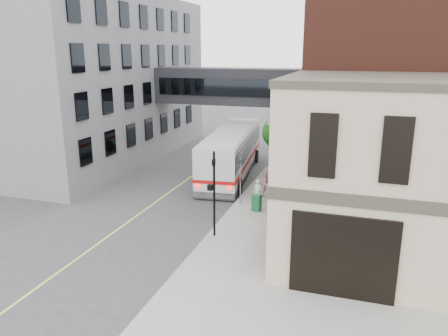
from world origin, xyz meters
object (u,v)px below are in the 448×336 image
Objects in this scene: pedestrian_a at (258,192)px; pedestrian_b at (268,184)px; bus at (231,151)px; newspaper_box at (257,203)px; pedestrian_c at (274,164)px; sandwich_board at (281,217)px.

pedestrian_a is 0.87× the size of pedestrian_b.
bus is 12.92× the size of newspaper_box.
pedestrian_c reaches higher than pedestrian_b.
newspaper_box is (0.23, -1.20, -0.28)m from pedestrian_a.
pedestrian_a is 3.83m from sandwich_board.
bus reaches higher than pedestrian_a.
pedestrian_b is at bearing 132.57° from sandwich_board.
newspaper_box is at bearing -120.62° from pedestrian_b.
pedestrian_c is (3.31, 0.20, -0.84)m from bus.
pedestrian_b is at bearing 92.44° from pedestrian_a.
bus is 8.49m from newspaper_box.
pedestrian_b is 1.58× the size of sandwich_board.
bus is at bearing 101.71° from pedestrian_b.
sandwich_board is at bearing -38.92° from newspaper_box.
pedestrian_a is (3.60, -6.26, -0.99)m from bus.
pedestrian_a is at bearing -131.27° from pedestrian_b.
pedestrian_c is 7.69m from newspaper_box.
newspaper_box is 2.73m from sandwich_board.
bus is 7.25× the size of pedestrian_b.
pedestrian_a reaches higher than sandwich_board.
bus is 11.11m from sandwich_board.
pedestrian_b is at bearing 95.58° from newspaper_box.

